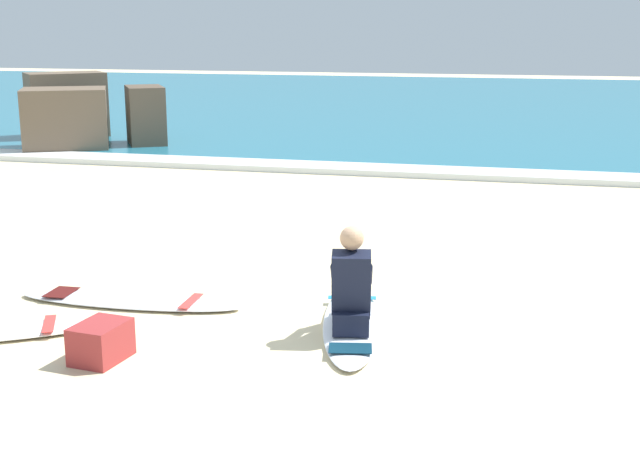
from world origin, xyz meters
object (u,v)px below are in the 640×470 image
Objects in this scene: surfer_seated at (351,289)px; beach_bag at (101,342)px; surfboard_spare_near at (129,300)px; surfboard_main at (351,323)px.

beach_bag is at bearing -150.98° from surfer_seated.
beach_bag is at bearing -72.76° from surfboard_spare_near.
surfer_seated is at bearing -78.78° from surfboard_main.
surfer_seated reaches higher than surfboard_main.
surfboard_spare_near is 4.85× the size of beach_bag.
surfer_seated is 2.19m from beach_bag.
surfer_seated reaches higher than beach_bag.
beach_bag is (0.44, -1.42, 0.12)m from surfboard_spare_near.
surfer_seated is 0.41× the size of surfboard_spare_near.
surfer_seated is at bearing -8.83° from surfboard_spare_near.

